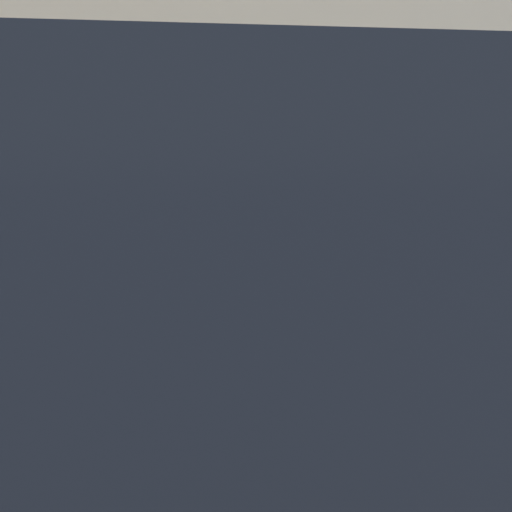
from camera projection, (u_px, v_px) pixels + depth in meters
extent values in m
cube|color=#ADAAA3|center=(221.00, 404.00, 4.41)|extent=(24.00, 2.80, 0.12)
cylinder|color=#2D2D30|center=(256.00, 358.00, 3.32)|extent=(0.07, 0.07, 1.14)
cube|color=slate|center=(256.00, 196.00, 3.18)|extent=(0.15, 0.12, 0.37)
cube|color=gray|center=(258.00, 191.00, 3.11)|extent=(0.08, 0.01, 0.13)
cylinder|color=slate|center=(256.00, 142.00, 3.14)|extent=(0.19, 0.10, 0.19)
cylinder|color=black|center=(404.00, 483.00, 2.85)|extent=(0.70, 0.25, 0.69)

